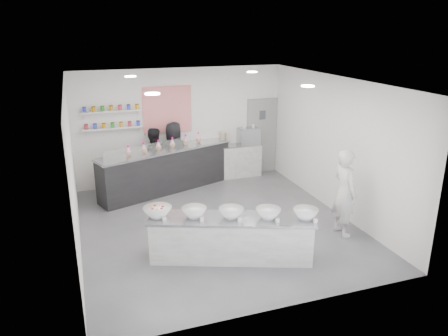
% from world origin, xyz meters
% --- Properties ---
extents(floor, '(6.00, 6.00, 0.00)m').
position_xyz_m(floor, '(0.00, 0.00, 0.00)').
color(floor, '#515156').
rests_on(floor, ground).
extents(ceiling, '(6.00, 6.00, 0.00)m').
position_xyz_m(ceiling, '(0.00, 0.00, 3.00)').
color(ceiling, white).
rests_on(ceiling, floor).
extents(back_wall, '(5.50, 0.00, 5.50)m').
position_xyz_m(back_wall, '(0.00, 3.00, 1.50)').
color(back_wall, white).
rests_on(back_wall, floor).
extents(left_wall, '(0.00, 6.00, 6.00)m').
position_xyz_m(left_wall, '(-2.75, 0.00, 1.50)').
color(left_wall, white).
rests_on(left_wall, floor).
extents(right_wall, '(0.00, 6.00, 6.00)m').
position_xyz_m(right_wall, '(2.75, 0.00, 1.50)').
color(right_wall, white).
rests_on(right_wall, floor).
extents(back_door, '(0.88, 0.04, 2.10)m').
position_xyz_m(back_door, '(2.30, 2.97, 1.05)').
color(back_door, gray).
rests_on(back_door, floor).
extents(pattern_panel, '(1.25, 0.03, 1.20)m').
position_xyz_m(pattern_panel, '(-0.35, 2.98, 1.95)').
color(pattern_panel, red).
rests_on(pattern_panel, back_wall).
extents(jar_shelf_lower, '(1.45, 0.22, 0.04)m').
position_xyz_m(jar_shelf_lower, '(-1.75, 2.90, 1.60)').
color(jar_shelf_lower, silver).
rests_on(jar_shelf_lower, back_wall).
extents(jar_shelf_upper, '(1.45, 0.22, 0.04)m').
position_xyz_m(jar_shelf_upper, '(-1.75, 2.90, 2.02)').
color(jar_shelf_upper, silver).
rests_on(jar_shelf_upper, back_wall).
extents(preserve_jars, '(1.45, 0.10, 0.56)m').
position_xyz_m(preserve_jars, '(-1.75, 2.88, 1.88)').
color(preserve_jars, '#D12C46').
rests_on(preserve_jars, jar_shelf_lower).
extents(downlight_0, '(0.24, 0.24, 0.02)m').
position_xyz_m(downlight_0, '(-1.40, -1.00, 2.98)').
color(downlight_0, white).
rests_on(downlight_0, ceiling).
extents(downlight_1, '(0.24, 0.24, 0.02)m').
position_xyz_m(downlight_1, '(1.40, -1.00, 2.98)').
color(downlight_1, white).
rests_on(downlight_1, ceiling).
extents(downlight_2, '(0.24, 0.24, 0.02)m').
position_xyz_m(downlight_2, '(-1.40, 1.60, 2.98)').
color(downlight_2, white).
rests_on(downlight_2, ceiling).
extents(downlight_3, '(0.24, 0.24, 0.02)m').
position_xyz_m(downlight_3, '(1.40, 1.60, 2.98)').
color(downlight_3, white).
rests_on(downlight_3, ceiling).
extents(prep_counter, '(2.98, 1.67, 0.80)m').
position_xyz_m(prep_counter, '(-0.19, -1.37, 0.40)').
color(prep_counter, '#9B9B97').
rests_on(prep_counter, floor).
extents(back_bar, '(3.58, 1.82, 1.11)m').
position_xyz_m(back_bar, '(-0.57, 2.33, 0.55)').
color(back_bar, black).
rests_on(back_bar, floor).
extents(sneeze_guard, '(3.31, 1.21, 0.30)m').
position_xyz_m(sneeze_guard, '(-0.46, 2.04, 1.26)').
color(sneeze_guard, white).
rests_on(sneeze_guard, back_bar).
extents(espresso_ledge, '(1.23, 0.39, 0.91)m').
position_xyz_m(espresso_ledge, '(1.55, 2.78, 0.46)').
color(espresso_ledge, '#9B9B97').
rests_on(espresso_ledge, floor).
extents(espresso_machine, '(0.57, 0.39, 0.43)m').
position_xyz_m(espresso_machine, '(1.83, 2.78, 1.13)').
color(espresso_machine, '#93969E').
rests_on(espresso_machine, espresso_ledge).
extents(cup_stacks, '(0.27, 0.24, 0.36)m').
position_xyz_m(cup_stacks, '(1.13, 2.78, 1.09)').
color(cup_stacks, '#93795F').
rests_on(cup_stacks, espresso_ledge).
extents(prep_bowls, '(3.04, 1.59, 0.18)m').
position_xyz_m(prep_bowls, '(-0.19, -1.37, 0.89)').
color(prep_bowls, white).
rests_on(prep_bowls, prep_counter).
extents(label_cards, '(2.66, 0.04, 0.07)m').
position_xyz_m(label_cards, '(0.01, -1.88, 0.84)').
color(label_cards, white).
rests_on(label_cards, prep_counter).
extents(cookie_bags, '(2.07, 0.87, 0.27)m').
position_xyz_m(cookie_bags, '(-0.57, 2.33, 1.24)').
color(cookie_bags, pink).
rests_on(cookie_bags, back_bar).
extents(woman_prep, '(0.43, 0.65, 1.77)m').
position_xyz_m(woman_prep, '(2.26, -1.17, 0.88)').
color(woman_prep, silver).
rests_on(woman_prep, floor).
extents(staff_left, '(0.83, 0.67, 1.60)m').
position_xyz_m(staff_left, '(-0.84, 2.60, 0.80)').
color(staff_left, black).
rests_on(staff_left, floor).
extents(staff_right, '(0.96, 0.76, 1.70)m').
position_xyz_m(staff_right, '(-0.30, 2.60, 0.85)').
color(staff_right, black).
rests_on(staff_right, floor).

